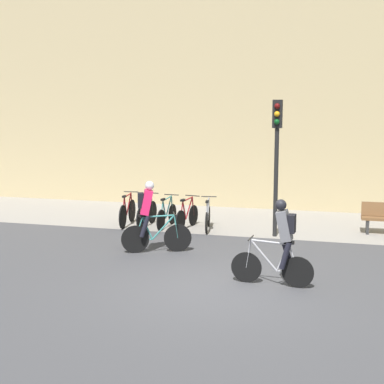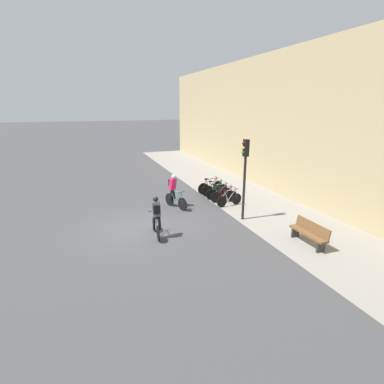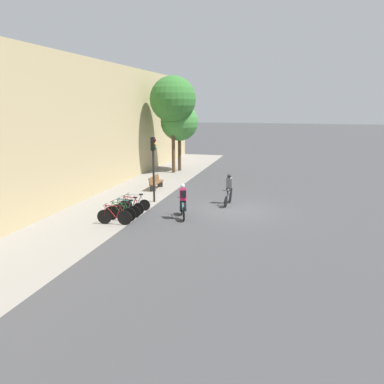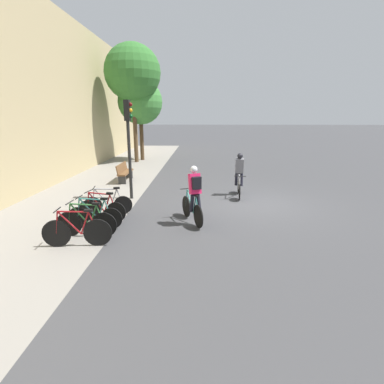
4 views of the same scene
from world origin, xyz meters
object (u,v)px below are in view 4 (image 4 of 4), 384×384
Objects in this scene: parked_bike_4 at (108,203)px; traffic_light_pole at (129,132)px; parked_bike_3 at (102,209)px; parked_bike_0 at (77,231)px; bench at (124,172)px; cyclist_pink at (194,194)px; cyclist_grey at (239,173)px; parked_bike_1 at (87,222)px; parked_bike_2 at (95,216)px.

traffic_light_pole reaches higher than parked_bike_4.
traffic_light_pole is (2.64, -0.33, 2.22)m from parked_bike_3.
parked_bike_0 is 0.97× the size of bench.
parked_bike_3 is at bearing 172.95° from traffic_light_pole.
traffic_light_pole is (2.80, 2.55, 1.66)m from cyclist_pink.
cyclist_grey is 6.47m from parked_bike_1.
parked_bike_1 is 7.18m from bench.
parked_bike_3 is at bearing 124.83° from cyclist_grey.
bench is at bearing 63.92° from cyclist_grey.
cyclist_pink reaches higher than parked_bike_1.
traffic_light_pole is at bearing -5.68° from parked_bike_2.
parked_bike_3 reaches higher than parked_bike_4.
parked_bike_3 is 0.42× the size of traffic_light_pole.
traffic_light_pole reaches higher than parked_bike_0.
parked_bike_1 is at bearing 175.21° from traffic_light_pole.
parked_bike_3 is 1.00× the size of parked_bike_4.
parked_bike_3 is at bearing -0.01° from parked_bike_0.
cyclist_pink is at bearing 152.53° from cyclist_grey.
bench is at bearing 6.17° from parked_bike_1.
parked_bike_2 is (-0.47, 2.87, -0.56)m from cyclist_pink.
parked_bike_4 is (1.27, 0.00, -0.01)m from parked_bike_2.
parked_bike_0 is (-1.74, 2.88, -0.53)m from cyclist_pink.
cyclist_pink is 3.81m from cyclist_grey.
parked_bike_0 is at bearing 121.15° from cyclist_pink.
parked_bike_3 is at bearing 179.95° from parked_bike_4.
bench is (7.77, 0.77, 0.06)m from parked_bike_0.
parked_bike_0 reaches higher than parked_bike_1.
parked_bike_1 is at bearing 111.05° from cyclist_pink.
cyclist_pink is 1.13× the size of parked_bike_3.
cyclist_grey is 4.65m from traffic_light_pole.
parked_bike_2 is 0.63m from parked_bike_3.
parked_bike_3 is 5.92m from bench.
parked_bike_3 is (1.90, -0.00, -0.03)m from parked_bike_0.
cyclist_grey reaches higher than parked_bike_4.
parked_bike_2 is 3.97m from traffic_light_pole.
traffic_light_pole is (2.00, -0.33, 2.22)m from parked_bike_4.
cyclist_pink is at bearing -58.85° from parked_bike_0.
traffic_light_pole reaches higher than parked_bike_3.
traffic_light_pole is (-0.59, 4.31, 1.66)m from cyclist_grey.
parked_bike_1 is 1.90m from parked_bike_4.
traffic_light_pole is 2.13× the size of bench.
parked_bike_2 is 0.43× the size of traffic_light_pole.
cyclist_pink reaches higher than parked_bike_0.
parked_bike_0 is at bearing -174.33° from bench.
cyclist_grey reaches higher than parked_bike_1.
parked_bike_0 is 1.03× the size of parked_bike_1.
parked_bike_3 is 0.64m from parked_bike_4.
parked_bike_2 is 1.04× the size of parked_bike_3.
traffic_light_pole reaches higher than parked_bike_1.
parked_bike_4 is at bearing 170.77° from traffic_light_pole.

